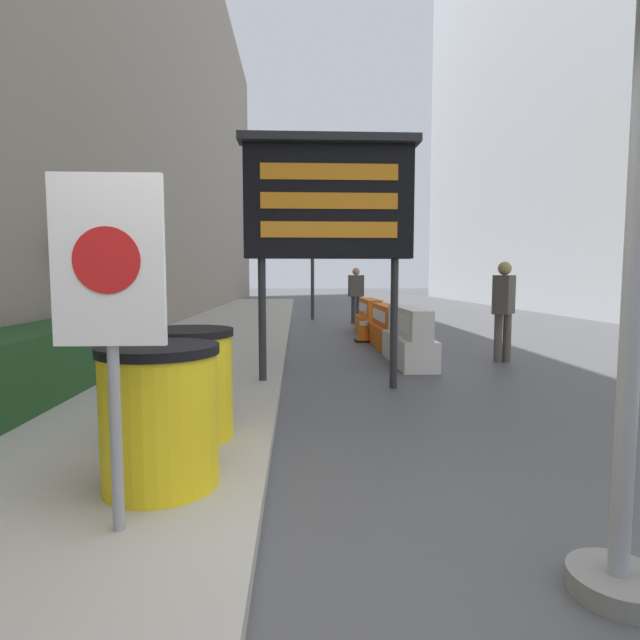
{
  "coord_description": "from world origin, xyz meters",
  "views": [
    {
      "loc": [
        0.22,
        -2.39,
        1.46
      ],
      "look_at": [
        0.58,
        5.55,
        0.77
      ],
      "focal_mm": 28.0,
      "sensor_mm": 36.0,
      "label": 1
    }
  ],
  "objects_px": {
    "message_board": "(329,202)",
    "pedestrian_worker": "(504,303)",
    "barrel_drum_middle": "(188,383)",
    "barrel_drum_foreground": "(160,415)",
    "traffic_light_near_curb": "(313,226)",
    "pedestrian_passerby": "(356,291)",
    "jersey_barrier_orange_near": "(370,318)",
    "jersey_barrier_orange_far": "(386,328)",
    "jersey_barrier_white": "(408,339)",
    "warning_sign": "(109,289)",
    "traffic_cone_near": "(364,326)"
  },
  "relations": [
    {
      "from": "message_board",
      "to": "pedestrian_worker",
      "type": "bearing_deg",
      "value": 31.69
    },
    {
      "from": "warning_sign",
      "to": "message_board",
      "type": "bearing_deg",
      "value": 70.57
    },
    {
      "from": "message_board",
      "to": "jersey_barrier_orange_far",
      "type": "bearing_deg",
      "value": 69.57
    },
    {
      "from": "barrel_drum_foreground",
      "to": "warning_sign",
      "type": "height_order",
      "value": "warning_sign"
    },
    {
      "from": "barrel_drum_middle",
      "to": "traffic_cone_near",
      "type": "relative_size",
      "value": 1.26
    },
    {
      "from": "jersey_barrier_white",
      "to": "traffic_cone_near",
      "type": "xyz_separation_m",
      "value": [
        -0.37,
        2.87,
        -0.06
      ]
    },
    {
      "from": "barrel_drum_middle",
      "to": "jersey_barrier_orange_near",
      "type": "relative_size",
      "value": 0.5
    },
    {
      "from": "jersey_barrier_orange_near",
      "to": "pedestrian_worker",
      "type": "height_order",
      "value": "pedestrian_worker"
    },
    {
      "from": "barrel_drum_foreground",
      "to": "jersey_barrier_white",
      "type": "relative_size",
      "value": 0.47
    },
    {
      "from": "jersey_barrier_orange_near",
      "to": "traffic_light_near_curb",
      "type": "xyz_separation_m",
      "value": [
        -1.35,
        4.3,
        2.78
      ]
    },
    {
      "from": "traffic_cone_near",
      "to": "traffic_light_near_curb",
      "type": "relative_size",
      "value": 0.16
    },
    {
      "from": "warning_sign",
      "to": "traffic_light_near_curb",
      "type": "height_order",
      "value": "traffic_light_near_curb"
    },
    {
      "from": "barrel_drum_middle",
      "to": "traffic_cone_near",
      "type": "xyz_separation_m",
      "value": [
        2.41,
        7.0,
        -0.22
      ]
    },
    {
      "from": "jersey_barrier_orange_far",
      "to": "traffic_light_near_curb",
      "type": "distance_m",
      "value": 7.36
    },
    {
      "from": "barrel_drum_foreground",
      "to": "jersey_barrier_orange_far",
      "type": "relative_size",
      "value": 0.48
    },
    {
      "from": "jersey_barrier_orange_near",
      "to": "traffic_cone_near",
      "type": "distance_m",
      "value": 1.66
    },
    {
      "from": "traffic_cone_near",
      "to": "pedestrian_passerby",
      "type": "bearing_deg",
      "value": 85.56
    },
    {
      "from": "barrel_drum_middle",
      "to": "pedestrian_worker",
      "type": "xyz_separation_m",
      "value": [
        4.43,
        4.22,
        0.44
      ]
    },
    {
      "from": "traffic_cone_near",
      "to": "message_board",
      "type": "bearing_deg",
      "value": -103.06
    },
    {
      "from": "jersey_barrier_orange_near",
      "to": "traffic_cone_near",
      "type": "bearing_deg",
      "value": -103.07
    },
    {
      "from": "jersey_barrier_white",
      "to": "warning_sign",
      "type": "bearing_deg",
      "value": -116.41
    },
    {
      "from": "barrel_drum_foreground",
      "to": "traffic_cone_near",
      "type": "distance_m",
      "value": 8.32
    },
    {
      "from": "jersey_barrier_white",
      "to": "pedestrian_passerby",
      "type": "height_order",
      "value": "pedestrian_passerby"
    },
    {
      "from": "barrel_drum_middle",
      "to": "traffic_cone_near",
      "type": "distance_m",
      "value": 7.4
    },
    {
      "from": "jersey_barrier_orange_near",
      "to": "pedestrian_passerby",
      "type": "relative_size",
      "value": 1.05
    },
    {
      "from": "barrel_drum_foreground",
      "to": "jersey_barrier_orange_near",
      "type": "xyz_separation_m",
      "value": [
        2.75,
        9.58,
        -0.19
      ]
    },
    {
      "from": "jersey_barrier_white",
      "to": "pedestrian_passerby",
      "type": "xyz_separation_m",
      "value": [
        -0.03,
        7.29,
        0.61
      ]
    },
    {
      "from": "traffic_cone_near",
      "to": "pedestrian_worker",
      "type": "height_order",
      "value": "pedestrian_worker"
    },
    {
      "from": "jersey_barrier_orange_far",
      "to": "traffic_light_near_curb",
      "type": "bearing_deg",
      "value": 101.39
    },
    {
      "from": "barrel_drum_foreground",
      "to": "pedestrian_worker",
      "type": "distance_m",
      "value": 6.81
    },
    {
      "from": "pedestrian_passerby",
      "to": "warning_sign",
      "type": "bearing_deg",
      "value": 73.48
    },
    {
      "from": "traffic_light_near_curb",
      "to": "pedestrian_passerby",
      "type": "bearing_deg",
      "value": -48.5
    },
    {
      "from": "barrel_drum_foreground",
      "to": "message_board",
      "type": "height_order",
      "value": "message_board"
    },
    {
      "from": "traffic_light_near_curb",
      "to": "jersey_barrier_orange_near",
      "type": "bearing_deg",
      "value": -72.6
    },
    {
      "from": "barrel_drum_middle",
      "to": "jersey_barrier_white",
      "type": "relative_size",
      "value": 0.47
    },
    {
      "from": "barrel_drum_foreground",
      "to": "message_board",
      "type": "bearing_deg",
      "value": 68.55
    },
    {
      "from": "pedestrian_worker",
      "to": "pedestrian_passerby",
      "type": "bearing_deg",
      "value": 51.28
    },
    {
      "from": "jersey_barrier_orange_near",
      "to": "message_board",
      "type": "bearing_deg",
      "value": -103.06
    },
    {
      "from": "jersey_barrier_orange_far",
      "to": "pedestrian_worker",
      "type": "relative_size",
      "value": 1.1
    },
    {
      "from": "message_board",
      "to": "jersey_barrier_orange_near",
      "type": "relative_size",
      "value": 1.76
    },
    {
      "from": "message_board",
      "to": "traffic_light_near_curb",
      "type": "height_order",
      "value": "traffic_light_near_curb"
    },
    {
      "from": "barrel_drum_middle",
      "to": "message_board",
      "type": "distance_m",
      "value": 3.22
    },
    {
      "from": "message_board",
      "to": "traffic_cone_near",
      "type": "relative_size",
      "value": 4.44
    },
    {
      "from": "barrel_drum_middle",
      "to": "jersey_barrier_orange_far",
      "type": "relative_size",
      "value": 0.48
    },
    {
      "from": "barrel_drum_foreground",
      "to": "jersey_barrier_orange_far",
      "type": "height_order",
      "value": "barrel_drum_foreground"
    },
    {
      "from": "warning_sign",
      "to": "jersey_barrier_orange_near",
      "type": "bearing_deg",
      "value": 74.48
    },
    {
      "from": "barrel_drum_foreground",
      "to": "jersey_barrier_orange_far",
      "type": "bearing_deg",
      "value": 69.1
    },
    {
      "from": "traffic_light_near_curb",
      "to": "warning_sign",
      "type": "bearing_deg",
      "value": -95.83
    },
    {
      "from": "jersey_barrier_orange_near",
      "to": "jersey_barrier_white",
      "type": "bearing_deg",
      "value": -90.0
    },
    {
      "from": "traffic_light_near_curb",
      "to": "pedestrian_passerby",
      "type": "height_order",
      "value": "traffic_light_near_curb"
    }
  ]
}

